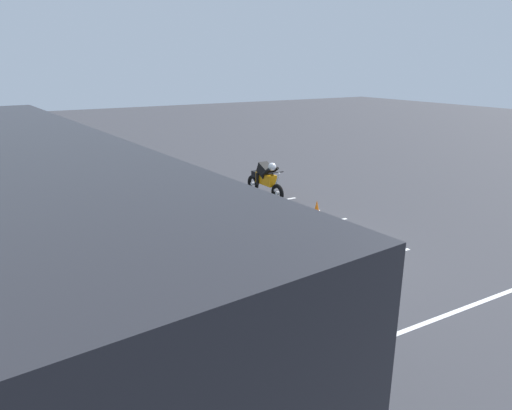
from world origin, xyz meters
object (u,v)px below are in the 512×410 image
at_px(stunt_motorcycle, 265,179).
at_px(traffic_cone, 317,211).
at_px(spectator_far_left, 249,270).
at_px(spectator_left, 211,246).
at_px(parked_motorcycle_silver, 159,260).
at_px(spectator_centre, 186,225).
at_px(parked_motorcycle_dark, 246,366).
at_px(tour_bus, 26,243).

xyz_separation_m(stunt_motorcycle, traffic_cone, (-2.86, 0.09, -0.31)).
distance_m(spectator_far_left, spectator_left, 1.16).
bearing_deg(spectator_left, parked_motorcycle_silver, 25.51).
bearing_deg(spectator_left, traffic_cone, -60.48).
distance_m(spectator_left, stunt_motorcycle, 7.03).
bearing_deg(spectator_centre, parked_motorcycle_dark, 168.18).
bearing_deg(parked_motorcycle_silver, spectator_left, -154.49).
height_order(spectator_far_left, traffic_cone, spectator_far_left).
relative_size(spectator_far_left, parked_motorcycle_dark, 0.86).
distance_m(parked_motorcycle_dark, traffic_cone, 7.26).
height_order(tour_bus, spectator_left, tour_bus).
distance_m(parked_motorcycle_dark, stunt_motorcycle, 9.53).
relative_size(tour_bus, spectator_left, 6.39).
xyz_separation_m(spectator_far_left, stunt_motorcycle, (6.52, -4.38, -0.43)).
bearing_deg(parked_motorcycle_dark, spectator_centre, -11.82).
height_order(spectator_centre, parked_motorcycle_dark, spectator_centre).
height_order(spectator_far_left, parked_motorcycle_dark, spectator_far_left).
bearing_deg(tour_bus, parked_motorcycle_silver, -68.30).
bearing_deg(spectator_left, parked_motorcycle_dark, 164.06).
xyz_separation_m(spectator_centre, traffic_cone, (1.08, -4.32, -0.73)).
bearing_deg(parked_motorcycle_dark, tour_bus, 37.19).
relative_size(tour_bus, parked_motorcycle_silver, 5.64).
distance_m(spectator_far_left, traffic_cone, 5.69).
height_order(tour_bus, parked_motorcycle_dark, tour_bus).
distance_m(spectator_far_left, parked_motorcycle_dark, 1.78).
height_order(tour_bus, spectator_centre, tour_bus).
relative_size(spectator_far_left, parked_motorcycle_silver, 0.85).
relative_size(tour_bus, spectator_centre, 6.68).
height_order(tour_bus, traffic_cone, tour_bus).
xyz_separation_m(spectator_left, spectator_centre, (1.42, -0.10, -0.06)).
bearing_deg(spectator_centre, spectator_far_left, -179.21).
height_order(parked_motorcycle_dark, traffic_cone, parked_motorcycle_dark).
height_order(parked_motorcycle_silver, stunt_motorcycle, stunt_motorcycle).
bearing_deg(parked_motorcycle_dark, traffic_cone, -45.37).
relative_size(spectator_far_left, traffic_cone, 2.78).
bearing_deg(stunt_motorcycle, traffic_cone, 178.19).
distance_m(tour_bus, spectator_centre, 3.29).
distance_m(spectator_centre, parked_motorcycle_dark, 4.14).
relative_size(parked_motorcycle_dark, stunt_motorcycle, 0.99).
relative_size(parked_motorcycle_silver, parked_motorcycle_dark, 1.01).
bearing_deg(spectator_left, stunt_motorcycle, -40.09).
bearing_deg(spectator_far_left, spectator_centre, 0.79).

